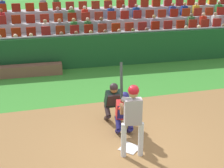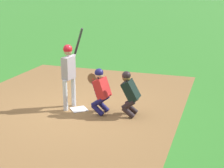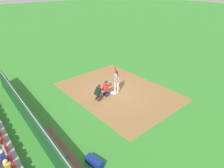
{
  "view_description": "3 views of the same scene",
  "coord_description": "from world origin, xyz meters",
  "px_view_note": "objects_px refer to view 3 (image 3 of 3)",
  "views": [
    {
      "loc": [
        1.98,
        7.0,
        4.74
      ],
      "look_at": [
        0.22,
        -1.11,
        1.35
      ],
      "focal_mm": 53.82,
      "sensor_mm": 36.0,
      "label": 1
    },
    {
      "loc": [
        -7.99,
        -4.11,
        3.43
      ],
      "look_at": [
        -0.1,
        -1.06,
        0.92
      ],
      "focal_mm": 53.2,
      "sensor_mm": 36.0,
      "label": 2
    },
    {
      "loc": [
        10.63,
        -8.54,
        7.85
      ],
      "look_at": [
        0.26,
        -0.32,
        1.02
      ],
      "focal_mm": 32.0,
      "sensor_mm": 36.0,
      "label": 3
    }
  ],
  "objects_px": {
    "home_plate_umpire": "(98,92)",
    "dugout_bench": "(62,150)",
    "catcher_crouching": "(106,87)",
    "batter_at_plate": "(117,79)",
    "equipment_duffel_bag": "(94,162)",
    "home_plate_marker": "(113,93)",
    "water_bottle_on_bench": "(67,156)"
  },
  "relations": [
    {
      "from": "batter_at_plate",
      "to": "equipment_duffel_bag",
      "type": "xyz_separation_m",
      "value": [
        4.79,
        -5.31,
        -0.98
      ]
    },
    {
      "from": "home_plate_marker",
      "to": "catcher_crouching",
      "type": "height_order",
      "value": "catcher_crouching"
    },
    {
      "from": "dugout_bench",
      "to": "equipment_duffel_bag",
      "type": "relative_size",
      "value": 4.27
    },
    {
      "from": "catcher_crouching",
      "to": "home_plate_marker",
      "type": "bearing_deg",
      "value": 88.83
    },
    {
      "from": "home_plate_marker",
      "to": "dugout_bench",
      "type": "xyz_separation_m",
      "value": [
        3.21,
        -5.91,
        0.2
      ]
    },
    {
      "from": "dugout_bench",
      "to": "home_plate_marker",
      "type": "bearing_deg",
      "value": 118.52
    },
    {
      "from": "batter_at_plate",
      "to": "dugout_bench",
      "type": "relative_size",
      "value": 0.59
    },
    {
      "from": "home_plate_marker",
      "to": "equipment_duffel_bag",
      "type": "bearing_deg",
      "value": -46.08
    },
    {
      "from": "home_plate_marker",
      "to": "batter_at_plate",
      "type": "xyz_separation_m",
      "value": [
        0.04,
        0.3,
        1.16
      ]
    },
    {
      "from": "water_bottle_on_bench",
      "to": "home_plate_umpire",
      "type": "bearing_deg",
      "value": 131.09
    },
    {
      "from": "home_plate_umpire",
      "to": "water_bottle_on_bench",
      "type": "relative_size",
      "value": 6.17
    },
    {
      "from": "catcher_crouching",
      "to": "dugout_bench",
      "type": "height_order",
      "value": "catcher_crouching"
    },
    {
      "from": "home_plate_umpire",
      "to": "dugout_bench",
      "type": "bearing_deg",
      "value": -54.98
    },
    {
      "from": "catcher_crouching",
      "to": "equipment_duffel_bag",
      "type": "relative_size",
      "value": 1.41
    },
    {
      "from": "batter_at_plate",
      "to": "catcher_crouching",
      "type": "distance_m",
      "value": 1.08
    },
    {
      "from": "equipment_duffel_bag",
      "to": "water_bottle_on_bench",
      "type": "bearing_deg",
      "value": -143.2
    },
    {
      "from": "home_plate_umpire",
      "to": "equipment_duffel_bag",
      "type": "distance_m",
      "value": 5.92
    },
    {
      "from": "batter_at_plate",
      "to": "catcher_crouching",
      "type": "relative_size",
      "value": 1.78
    },
    {
      "from": "catcher_crouching",
      "to": "batter_at_plate",
      "type": "bearing_deg",
      "value": 87.01
    },
    {
      "from": "dugout_bench",
      "to": "equipment_duffel_bag",
      "type": "xyz_separation_m",
      "value": [
        1.62,
        0.9,
        -0.03
      ]
    },
    {
      "from": "home_plate_marker",
      "to": "catcher_crouching",
      "type": "distance_m",
      "value": 0.98
    },
    {
      "from": "water_bottle_on_bench",
      "to": "equipment_duffel_bag",
      "type": "height_order",
      "value": "water_bottle_on_bench"
    },
    {
      "from": "home_plate_marker",
      "to": "equipment_duffel_bag",
      "type": "distance_m",
      "value": 6.96
    },
    {
      "from": "home_plate_umpire",
      "to": "dugout_bench",
      "type": "distance_m",
      "value": 5.43
    },
    {
      "from": "catcher_crouching",
      "to": "dugout_bench",
      "type": "relative_size",
      "value": 0.33
    },
    {
      "from": "dugout_bench",
      "to": "water_bottle_on_bench",
      "type": "distance_m",
      "value": 0.89
    },
    {
      "from": "water_bottle_on_bench",
      "to": "equipment_duffel_bag",
      "type": "bearing_deg",
      "value": 51.05
    },
    {
      "from": "home_plate_marker",
      "to": "water_bottle_on_bench",
      "type": "bearing_deg",
      "value": -56.0
    },
    {
      "from": "home_plate_umpire",
      "to": "dugout_bench",
      "type": "relative_size",
      "value": 0.32
    },
    {
      "from": "catcher_crouching",
      "to": "home_plate_umpire",
      "type": "xyz_separation_m",
      "value": [
        0.12,
        -0.8,
        -0.03
      ]
    },
    {
      "from": "catcher_crouching",
      "to": "home_plate_umpire",
      "type": "height_order",
      "value": "catcher_crouching"
    },
    {
      "from": "batter_at_plate",
      "to": "home_plate_umpire",
      "type": "height_order",
      "value": "batter_at_plate"
    }
  ]
}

